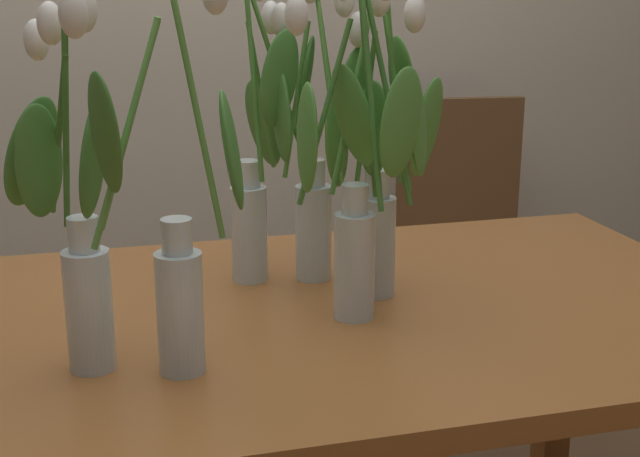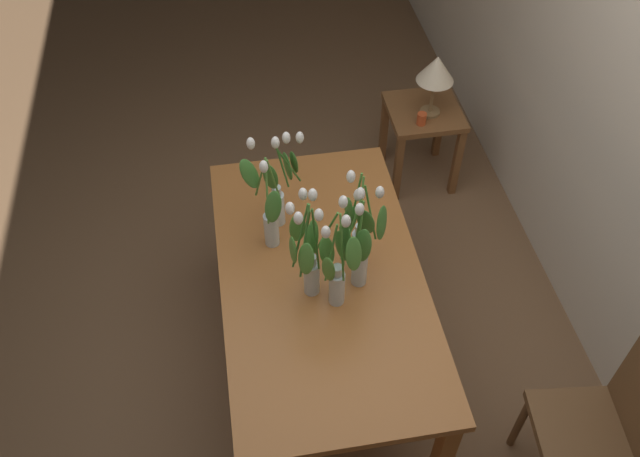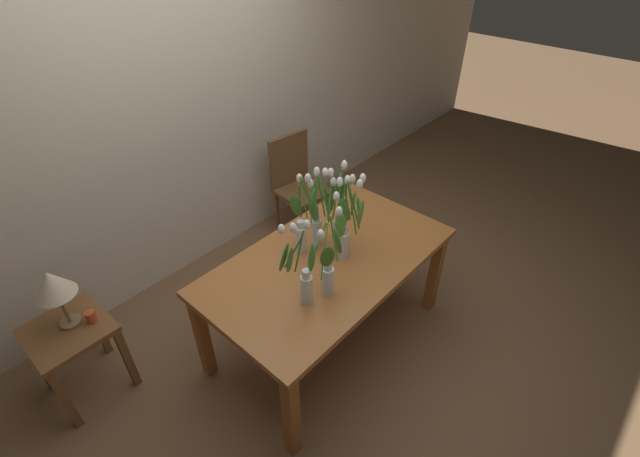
% 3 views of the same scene
% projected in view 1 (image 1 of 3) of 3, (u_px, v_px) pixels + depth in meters
% --- Properties ---
extents(dining_table, '(1.60, 0.90, 0.74)m').
position_uv_depth(dining_table, '(303.00, 358.00, 1.54)').
color(dining_table, '#A3602D').
rests_on(dining_table, ground).
extents(tulip_vase_0, '(0.25, 0.22, 0.58)m').
position_uv_depth(tulip_vase_0, '(378.00, 169.00, 1.51)').
color(tulip_vase_0, silver).
rests_on(tulip_vase_0, dining_table).
extents(tulip_vase_1, '(0.24, 0.21, 0.58)m').
position_uv_depth(tulip_vase_1, '(363.00, 183.00, 1.40)').
color(tulip_vase_1, silver).
rests_on(tulip_vase_1, dining_table).
extents(tulip_vase_2, '(0.25, 0.20, 0.57)m').
position_uv_depth(tulip_vase_2, '(164.00, 231.00, 1.21)').
color(tulip_vase_2, silver).
rests_on(tulip_vase_2, dining_table).
extents(tulip_vase_3, '(0.16, 0.17, 0.52)m').
position_uv_depth(tulip_vase_3, '(72.00, 249.00, 1.26)').
color(tulip_vase_3, silver).
rests_on(tulip_vase_3, dining_table).
extents(tulip_vase_4, '(0.17, 0.20, 0.57)m').
position_uv_depth(tulip_vase_4, '(263.00, 165.00, 1.61)').
color(tulip_vase_4, silver).
rests_on(tulip_vase_4, dining_table).
extents(tulip_vase_5, '(0.20, 0.14, 0.57)m').
position_uv_depth(tulip_vase_5, '(320.00, 169.00, 1.60)').
color(tulip_vase_5, silver).
rests_on(tulip_vase_5, dining_table).
extents(dining_chair, '(0.44, 0.44, 0.93)m').
position_uv_depth(dining_chair, '(466.00, 232.00, 2.74)').
color(dining_chair, brown).
rests_on(dining_chair, ground).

